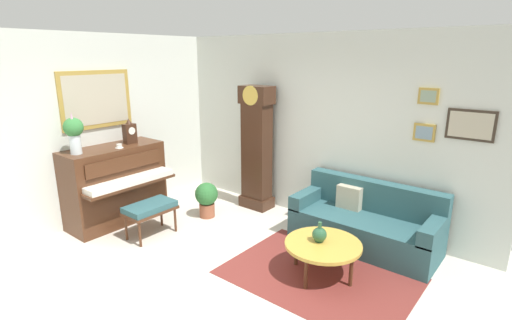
% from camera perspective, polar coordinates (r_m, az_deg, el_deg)
% --- Properties ---
extents(ground_plane, '(6.40, 6.00, 0.10)m').
position_cam_1_polar(ground_plane, '(4.67, -7.36, -17.74)').
color(ground_plane, beige).
extents(wall_left, '(0.13, 4.90, 2.80)m').
position_cam_1_polar(wall_left, '(6.19, -24.80, 3.88)').
color(wall_left, silver).
rests_on(wall_left, ground_plane).
extents(wall_back, '(5.30, 0.13, 2.80)m').
position_cam_1_polar(wall_back, '(5.92, 9.23, 4.55)').
color(wall_back, silver).
rests_on(wall_back, ground_plane).
extents(area_rug, '(2.10, 1.50, 0.01)m').
position_cam_1_polar(area_rug, '(4.74, 9.25, -16.52)').
color(area_rug, maroon).
rests_on(area_rug, ground_plane).
extents(piano, '(0.87, 1.44, 1.18)m').
position_cam_1_polar(piano, '(6.20, -20.02, -3.40)').
color(piano, '#4C2B19').
rests_on(piano, ground_plane).
extents(piano_bench, '(0.42, 0.70, 0.48)m').
position_cam_1_polar(piano_bench, '(5.62, -15.41, -6.98)').
color(piano_bench, '#4C2B19').
rests_on(piano_bench, ground_plane).
extents(grandfather_clock, '(0.52, 0.34, 2.03)m').
position_cam_1_polar(grandfather_clock, '(6.28, 0.09, 1.30)').
color(grandfather_clock, '#3D2316').
rests_on(grandfather_clock, ground_plane).
extents(couch, '(1.90, 0.80, 0.84)m').
position_cam_1_polar(couch, '(5.43, 15.90, -8.93)').
color(couch, '#2D565B').
rests_on(couch, ground_plane).
extents(coffee_table, '(0.88, 0.88, 0.41)m').
position_cam_1_polar(coffee_table, '(4.58, 9.90, -12.32)').
color(coffee_table, gold).
rests_on(coffee_table, ground_plane).
extents(mantel_clock, '(0.13, 0.18, 0.38)m').
position_cam_1_polar(mantel_clock, '(6.17, -18.20, 3.92)').
color(mantel_clock, '#3D2316').
rests_on(mantel_clock, piano).
extents(flower_vase, '(0.26, 0.26, 0.58)m').
position_cam_1_polar(flower_vase, '(5.74, -25.36, 3.86)').
color(flower_vase, silver).
rests_on(flower_vase, piano).
extents(teacup, '(0.12, 0.12, 0.06)m').
position_cam_1_polar(teacup, '(5.93, -19.60, 1.90)').
color(teacup, white).
rests_on(teacup, piano).
extents(green_jug, '(0.17, 0.17, 0.24)m').
position_cam_1_polar(green_jug, '(4.55, 9.37, -10.82)').
color(green_jug, '#234C33').
rests_on(green_jug, coffee_table).
extents(potted_plant, '(0.36, 0.36, 0.56)m').
position_cam_1_polar(potted_plant, '(6.12, -7.32, -5.51)').
color(potted_plant, '#935138').
rests_on(potted_plant, ground_plane).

